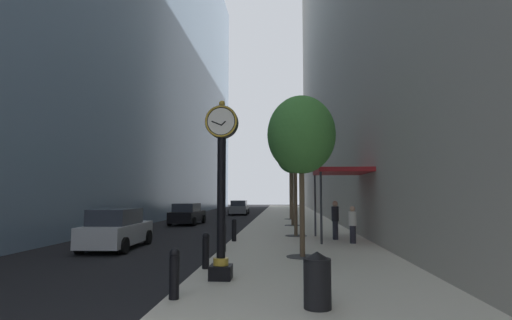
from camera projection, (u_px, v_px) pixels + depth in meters
The scene contains 19 objects.
ground_plane at pixel (252, 223), 30.95m from camera, with size 110.00×110.00×0.00m, color black.
sidewalk_right at pixel (292, 220), 33.72m from camera, with size 6.40×80.00×0.14m, color beige.
building_block_left at pixel (120, 16), 36.35m from camera, with size 9.00×80.00×37.03m.
street_clock at pixel (221, 179), 10.13m from camera, with size 0.84×0.55×4.56m.
bollard_nearest at pixel (174, 272), 8.10m from camera, with size 0.22×0.22×1.03m.
bollard_second at pixel (206, 250), 11.41m from camera, with size 0.22×0.22×1.03m.
bollard_third at pixel (223, 237), 14.71m from camera, with size 0.22×0.22×1.03m.
bollard_fourth at pixel (234, 229), 18.02m from camera, with size 0.22×0.22×1.03m.
street_tree_near at pixel (301, 135), 13.81m from camera, with size 2.37×2.37×5.56m.
street_tree_mid_near at pixel (295, 142), 20.66m from camera, with size 2.47×2.47×6.28m.
street_tree_mid_far at pixel (292, 156), 27.45m from camera, with size 2.18×2.18×6.08m.
street_tree_far at pixel (290, 158), 34.29m from camera, with size 2.18×2.18×6.58m.
trash_bin at pixel (317, 279), 7.44m from camera, with size 0.53×0.53×1.05m.
pedestrian_walking at pixel (353, 224), 17.26m from camera, with size 0.41×0.41×1.61m.
pedestrian_by_clock at pixel (335, 219), 18.72m from camera, with size 0.42×0.42×1.81m.
storefront_awning at pixel (340, 173), 18.70m from camera, with size 2.40×3.60×3.30m.
car_black_near at pixel (187, 214), 29.66m from camera, with size 2.10×4.41×1.59m.
car_silver_mid at pixel (117, 229), 16.52m from camera, with size 2.05×4.41×1.66m.
car_grey_far at pixel (239, 208), 43.87m from camera, with size 2.11×4.70×1.58m.
Camera 1 is at (2.44, -4.16, 2.27)m, focal length 27.84 mm.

